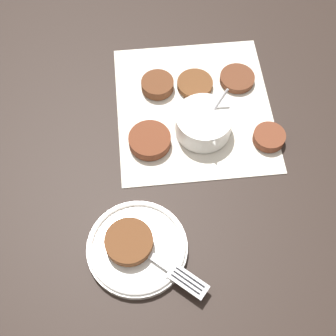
% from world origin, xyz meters
% --- Properties ---
extents(ground_plane, '(4.00, 4.00, 0.00)m').
position_xyz_m(ground_plane, '(0.00, 0.00, 0.00)').
color(ground_plane, black).
extents(napkin, '(0.40, 0.38, 0.00)m').
position_xyz_m(napkin, '(0.01, 0.02, 0.00)').
color(napkin, silver).
rests_on(napkin, ground_plane).
extents(sauce_bowl, '(0.12, 0.11, 0.09)m').
position_xyz_m(sauce_bowl, '(0.07, 0.02, 0.03)').
color(sauce_bowl, white).
rests_on(sauce_bowl, napkin).
extents(fritter_0, '(0.08, 0.08, 0.01)m').
position_xyz_m(fritter_0, '(-0.04, 0.04, 0.01)').
color(fritter_0, brown).
rests_on(fritter_0, napkin).
extents(fritter_1, '(0.06, 0.06, 0.02)m').
position_xyz_m(fritter_1, '(0.13, 0.14, 0.01)').
color(fritter_1, brown).
rests_on(fritter_1, napkin).
extents(fritter_2, '(0.07, 0.07, 0.02)m').
position_xyz_m(fritter_2, '(-0.06, -0.04, 0.01)').
color(fritter_2, brown).
rests_on(fritter_2, napkin).
extents(fritter_3, '(0.08, 0.08, 0.02)m').
position_xyz_m(fritter_3, '(0.07, -0.10, 0.01)').
color(fritter_3, brown).
rests_on(fritter_3, napkin).
extents(fritter_4, '(0.07, 0.07, 0.01)m').
position_xyz_m(fritter_4, '(-0.03, 0.13, 0.01)').
color(fritter_4, brown).
rests_on(fritter_4, napkin).
extents(serving_plate, '(0.18, 0.18, 0.02)m').
position_xyz_m(serving_plate, '(0.28, -0.18, 0.01)').
color(serving_plate, white).
rests_on(serving_plate, ground_plane).
extents(fritter_on_plate, '(0.08, 0.08, 0.02)m').
position_xyz_m(fritter_on_plate, '(0.27, -0.19, 0.03)').
color(fritter_on_plate, brown).
rests_on(fritter_on_plate, serving_plate).
extents(fork, '(0.16, 0.13, 0.00)m').
position_xyz_m(fork, '(0.33, -0.13, 0.02)').
color(fork, silver).
rests_on(fork, serving_plate).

